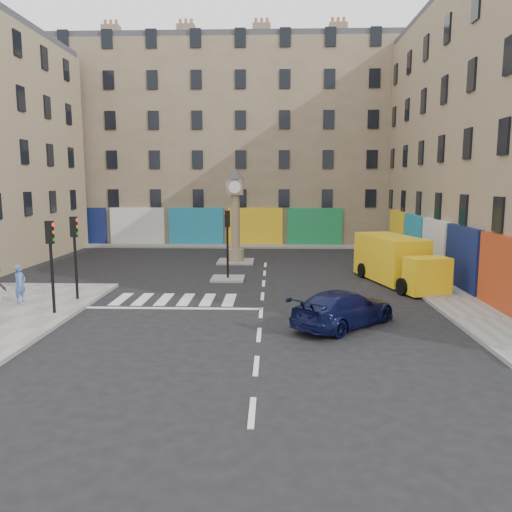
{
  "coord_description": "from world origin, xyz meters",
  "views": [
    {
      "loc": [
        0.46,
        -19.01,
        5.36
      ],
      "look_at": [
        -0.29,
        3.53,
        2.0
      ],
      "focal_mm": 35.0,
      "sensor_mm": 36.0,
      "label": 1
    }
  ],
  "objects_px": {
    "traffic_light_left_near": "(51,252)",
    "pedestrian_blue": "(20,284)",
    "traffic_light_left_far": "(75,244)",
    "navy_sedan": "(344,308)",
    "yellow_van": "(396,261)",
    "traffic_light_island": "(227,233)",
    "clock_pillar": "(235,209)"
  },
  "relations": [
    {
      "from": "clock_pillar",
      "to": "traffic_light_left_near",
      "type": "bearing_deg",
      "value": -114.55
    },
    {
      "from": "clock_pillar",
      "to": "navy_sedan",
      "type": "distance_m",
      "value": 15.91
    },
    {
      "from": "traffic_light_left_far",
      "to": "clock_pillar",
      "type": "xyz_separation_m",
      "value": [
        6.3,
        11.4,
        0.93
      ]
    },
    {
      "from": "traffic_light_left_far",
      "to": "yellow_van",
      "type": "height_order",
      "value": "traffic_light_left_far"
    },
    {
      "from": "traffic_light_left_near",
      "to": "traffic_light_left_far",
      "type": "xyz_separation_m",
      "value": [
        0.0,
        2.4,
        0.0
      ]
    },
    {
      "from": "traffic_light_left_near",
      "to": "traffic_light_island",
      "type": "relative_size",
      "value": 1.0
    },
    {
      "from": "traffic_light_left_far",
      "to": "navy_sedan",
      "type": "height_order",
      "value": "traffic_light_left_far"
    },
    {
      "from": "clock_pillar",
      "to": "yellow_van",
      "type": "distance_m",
      "value": 11.49
    },
    {
      "from": "traffic_light_left_near",
      "to": "navy_sedan",
      "type": "distance_m",
      "value": 11.64
    },
    {
      "from": "traffic_light_left_near",
      "to": "traffic_light_island",
      "type": "bearing_deg",
      "value": 51.07
    },
    {
      "from": "navy_sedan",
      "to": "yellow_van",
      "type": "xyz_separation_m",
      "value": [
        3.88,
        8.06,
        0.55
      ]
    },
    {
      "from": "traffic_light_left_near",
      "to": "traffic_light_left_far",
      "type": "distance_m",
      "value": 2.4
    },
    {
      "from": "traffic_light_left_near",
      "to": "traffic_light_left_far",
      "type": "relative_size",
      "value": 1.0
    },
    {
      "from": "clock_pillar",
      "to": "yellow_van",
      "type": "bearing_deg",
      "value": -36.71
    },
    {
      "from": "yellow_van",
      "to": "traffic_light_left_far",
      "type": "bearing_deg",
      "value": -177.25
    },
    {
      "from": "traffic_light_left_near",
      "to": "pedestrian_blue",
      "type": "relative_size",
      "value": 2.23
    },
    {
      "from": "traffic_light_island",
      "to": "pedestrian_blue",
      "type": "bearing_deg",
      "value": -144.0
    },
    {
      "from": "traffic_light_left_near",
      "to": "pedestrian_blue",
      "type": "height_order",
      "value": "traffic_light_left_near"
    },
    {
      "from": "traffic_light_island",
      "to": "pedestrian_blue",
      "type": "height_order",
      "value": "traffic_light_island"
    },
    {
      "from": "traffic_light_left_near",
      "to": "traffic_light_island",
      "type": "xyz_separation_m",
      "value": [
        6.3,
        7.8,
        -0.03
      ]
    },
    {
      "from": "traffic_light_left_near",
      "to": "navy_sedan",
      "type": "bearing_deg",
      "value": -4.94
    },
    {
      "from": "clock_pillar",
      "to": "yellow_van",
      "type": "xyz_separation_m",
      "value": [
        9.02,
        -6.72,
        -2.32
      ]
    },
    {
      "from": "navy_sedan",
      "to": "clock_pillar",
      "type": "bearing_deg",
      "value": -26.21
    },
    {
      "from": "traffic_light_island",
      "to": "clock_pillar",
      "type": "bearing_deg",
      "value": 90.0
    },
    {
      "from": "navy_sedan",
      "to": "yellow_van",
      "type": "bearing_deg",
      "value": -71.07
    },
    {
      "from": "traffic_light_left_near",
      "to": "navy_sedan",
      "type": "xyz_separation_m",
      "value": [
        11.44,
        -0.99,
        -1.94
      ]
    },
    {
      "from": "traffic_light_island",
      "to": "yellow_van",
      "type": "bearing_deg",
      "value": -4.63
    },
    {
      "from": "traffic_light_left_far",
      "to": "traffic_light_island",
      "type": "relative_size",
      "value": 1.0
    },
    {
      "from": "yellow_van",
      "to": "navy_sedan",
      "type": "bearing_deg",
      "value": -129.9
    },
    {
      "from": "traffic_light_left_far",
      "to": "clock_pillar",
      "type": "height_order",
      "value": "clock_pillar"
    },
    {
      "from": "traffic_light_island",
      "to": "clock_pillar",
      "type": "height_order",
      "value": "clock_pillar"
    },
    {
      "from": "navy_sedan",
      "to": "yellow_van",
      "type": "height_order",
      "value": "yellow_van"
    }
  ]
}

